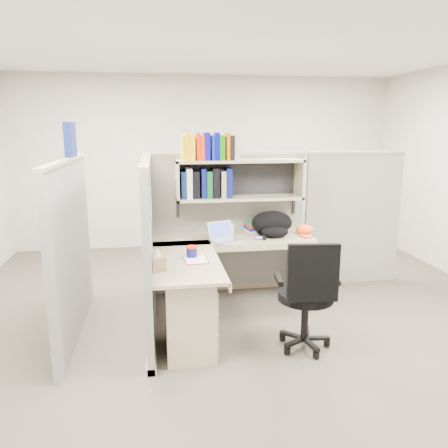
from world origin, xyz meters
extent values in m
plane|color=#3C372E|center=(0.00, 0.00, 0.00)|extent=(6.00, 6.00, 0.00)
plane|color=#ABA69A|center=(0.00, 3.00, 1.35)|extent=(6.00, 0.00, 6.00)
plane|color=silver|center=(0.00, 0.00, 2.70)|extent=(6.00, 6.00, 0.00)
cube|color=slate|center=(0.00, 0.90, 0.80)|extent=(1.80, 0.06, 1.60)
cube|color=gray|center=(0.00, 0.90, 1.61)|extent=(1.80, 0.08, 0.03)
cube|color=slate|center=(-0.90, 0.00, 0.80)|extent=(0.06, 1.80, 1.60)
cube|color=gray|center=(-0.90, 0.00, 1.61)|extent=(0.08, 1.80, 0.03)
cube|color=slate|center=(-1.60, 0.00, 0.80)|extent=(0.06, 1.80, 1.60)
cube|color=slate|center=(1.55, 0.90, 0.80)|extent=(1.20, 0.06, 1.60)
cube|color=navy|center=(-1.60, 0.35, 1.79)|extent=(0.07, 0.27, 0.32)
cube|color=white|center=(-0.87, 0.15, 1.20)|extent=(0.00, 0.21, 0.28)
cube|color=gray|center=(0.10, 0.70, 1.55)|extent=(1.40, 0.34, 0.03)
cube|color=gray|center=(0.10, 0.70, 1.14)|extent=(1.40, 0.34, 0.03)
cube|color=gray|center=(-0.58, 0.70, 1.34)|extent=(0.03, 0.34, 0.44)
cube|color=gray|center=(0.78, 0.70, 1.34)|extent=(0.03, 0.34, 0.44)
cube|color=black|center=(0.10, 0.86, 1.34)|extent=(1.38, 0.01, 0.41)
cube|color=#E2C904|center=(-0.52, 0.68, 1.69)|extent=(0.03, 0.20, 0.26)
cube|color=#FFAC05|center=(-0.48, 0.68, 1.71)|extent=(0.05, 0.20, 0.29)
cube|color=#EDBA04|center=(-0.42, 0.68, 1.69)|extent=(0.06, 0.20, 0.26)
cube|color=red|center=(-0.36, 0.68, 1.71)|extent=(0.04, 0.20, 0.29)
cube|color=red|center=(-0.32, 0.68, 1.69)|extent=(0.05, 0.20, 0.26)
cube|color=#0B048E|center=(-0.27, 0.68, 1.71)|extent=(0.06, 0.20, 0.29)
cube|color=#041B8C|center=(-0.20, 0.68, 1.69)|extent=(0.04, 0.20, 0.26)
cube|color=#050489|center=(-0.16, 0.68, 1.71)|extent=(0.04, 0.20, 0.29)
cube|color=#0B7008|center=(-0.11, 0.68, 1.69)|extent=(0.06, 0.20, 0.26)
cube|color=#C35004|center=(-0.04, 0.68, 1.71)|extent=(0.04, 0.20, 0.29)
cube|color=black|center=(0.00, 0.68, 1.69)|extent=(0.05, 0.20, 0.26)
cube|color=tan|center=(0.05, 0.68, 1.71)|extent=(0.06, 0.20, 0.29)
cube|color=#07174E|center=(-0.52, 0.72, 1.30)|extent=(0.05, 0.24, 0.29)
cube|color=silver|center=(-0.46, 0.72, 1.31)|extent=(0.06, 0.24, 0.32)
cube|color=black|center=(-0.39, 0.72, 1.30)|extent=(0.07, 0.24, 0.29)
cube|color=#070C4E|center=(-0.30, 0.72, 1.31)|extent=(0.05, 0.24, 0.32)
cube|color=#0A491D|center=(-0.24, 0.72, 1.30)|extent=(0.06, 0.24, 0.29)
cube|color=black|center=(-0.17, 0.72, 1.31)|extent=(0.07, 0.24, 0.32)
cube|color=gray|center=(-0.09, 0.72, 1.30)|extent=(0.05, 0.24, 0.29)
cube|color=#080E52|center=(-0.03, 0.72, 1.31)|extent=(0.06, 0.24, 0.32)
cube|color=gray|center=(0.00, 0.57, 0.71)|extent=(1.74, 0.60, 0.03)
cube|color=gray|center=(-0.57, -0.20, 0.71)|extent=(0.60, 1.34, 0.03)
cube|color=gray|center=(0.00, 0.27, 0.68)|extent=(1.74, 0.02, 0.07)
cube|color=gray|center=(-0.27, -0.20, 0.68)|extent=(0.02, 1.34, 0.07)
cube|color=gray|center=(-0.57, -0.55, 0.34)|extent=(0.40, 0.55, 0.68)
cube|color=gray|center=(-0.36, -0.55, 0.54)|extent=(0.02, 0.50, 0.16)
cube|color=gray|center=(-0.36, -0.55, 0.36)|extent=(0.02, 0.50, 0.16)
cube|color=gray|center=(-0.36, -0.55, 0.14)|extent=(0.02, 0.50, 0.22)
cube|color=#B2B2B7|center=(-0.35, -0.55, 0.54)|extent=(0.01, 0.12, 0.01)
cube|color=gray|center=(0.80, 0.60, 0.35)|extent=(0.03, 0.55, 0.70)
cylinder|color=#12105D|center=(-0.51, -0.13, 0.77)|extent=(0.10, 0.10, 0.09)
cylinder|color=red|center=(-0.51, -0.13, 0.82)|extent=(0.10, 0.10, 0.02)
ellipsoid|color=#8290B9|center=(0.26, 0.39, 0.75)|extent=(0.11, 0.10, 0.04)
cylinder|color=white|center=(0.01, 0.73, 0.78)|extent=(0.08, 0.08, 0.11)
cylinder|color=black|center=(0.43, -0.64, 0.49)|extent=(0.48, 0.48, 0.07)
cube|color=black|center=(0.40, -0.85, 0.77)|extent=(0.42, 0.10, 0.48)
cylinder|color=black|center=(0.43, -0.64, 0.29)|extent=(0.06, 0.06, 0.41)
cylinder|color=black|center=(0.43, -0.64, 0.05)|extent=(0.46, 0.46, 0.10)
cube|color=black|center=(0.19, -0.61, 0.64)|extent=(0.07, 0.27, 0.04)
cube|color=black|center=(0.66, -0.67, 0.64)|extent=(0.07, 0.27, 0.04)
camera|label=1|loc=(-0.82, -4.01, 1.90)|focal=35.00mm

